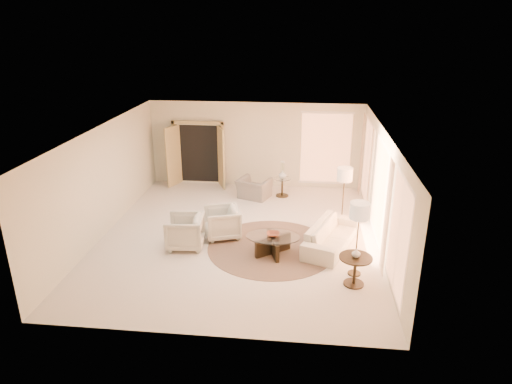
# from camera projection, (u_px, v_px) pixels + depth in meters

# --- Properties ---
(room) EXTENTS (7.04, 8.04, 2.83)m
(room) POSITION_uv_depth(u_px,v_px,m) (238.00, 186.00, 11.33)
(room) COLOR silver
(room) RESTS_ON ground
(windows_right) EXTENTS (0.10, 6.40, 2.40)m
(windows_right) POSITION_uv_depth(u_px,v_px,m) (379.00, 191.00, 11.10)
(windows_right) COLOR #FA9D64
(windows_right) RESTS_ON room
(window_back_corner) EXTENTS (1.70, 0.10, 2.40)m
(window_back_corner) POSITION_uv_depth(u_px,v_px,m) (326.00, 149.00, 14.79)
(window_back_corner) COLOR #FA9D64
(window_back_corner) RESTS_ON room
(curtains_right) EXTENTS (0.06, 5.20, 2.60)m
(curtains_right) POSITION_uv_depth(u_px,v_px,m) (372.00, 181.00, 11.96)
(curtains_right) COLOR beige
(curtains_right) RESTS_ON room
(french_doors) EXTENTS (1.95, 0.66, 2.16)m
(french_doors) POSITION_uv_depth(u_px,v_px,m) (198.00, 154.00, 15.19)
(french_doors) COLOR tan
(french_doors) RESTS_ON room
(area_rug) EXTENTS (3.59, 3.59, 0.01)m
(area_rug) POSITION_uv_depth(u_px,v_px,m) (271.00, 247.00, 11.25)
(area_rug) COLOR #402C22
(area_rug) RESTS_ON room
(sofa) EXTENTS (1.54, 2.29, 0.62)m
(sofa) POSITION_uv_depth(u_px,v_px,m) (331.00, 235.00, 11.18)
(sofa) COLOR beige
(sofa) RESTS_ON room
(armchair_left) EXTENTS (1.02, 1.05, 0.87)m
(armchair_left) POSITION_uv_depth(u_px,v_px,m) (222.00, 221.00, 11.67)
(armchair_left) COLOR beige
(armchair_left) RESTS_ON room
(armchair_right) EXTENTS (0.89, 0.94, 0.89)m
(armchair_right) POSITION_uv_depth(u_px,v_px,m) (185.00, 230.00, 11.15)
(armchair_right) COLOR beige
(armchair_right) RESTS_ON room
(accent_chair) EXTENTS (1.11, 0.91, 0.83)m
(accent_chair) POSITION_uv_depth(u_px,v_px,m) (254.00, 185.00, 14.26)
(accent_chair) COLOR gray
(accent_chair) RESTS_ON room
(coffee_table) EXTENTS (1.63, 1.63, 0.47)m
(coffee_table) POSITION_uv_depth(u_px,v_px,m) (273.00, 242.00, 10.86)
(coffee_table) COLOR black
(coffee_table) RESTS_ON room
(end_table) EXTENTS (0.70, 0.70, 0.66)m
(end_table) POSITION_uv_depth(u_px,v_px,m) (355.00, 266.00, 9.53)
(end_table) COLOR black
(end_table) RESTS_ON room
(side_table) EXTENTS (0.52, 0.52, 0.60)m
(side_table) POSITION_uv_depth(u_px,v_px,m) (282.00, 185.00, 14.41)
(side_table) COLOR #322A1B
(side_table) RESTS_ON room
(floor_lamp_near) EXTENTS (0.41, 0.41, 1.67)m
(floor_lamp_near) POSITION_uv_depth(u_px,v_px,m) (345.00, 177.00, 11.89)
(floor_lamp_near) COLOR #322A1B
(floor_lamp_near) RESTS_ON room
(floor_lamp_far) EXTENTS (0.41, 0.41, 1.70)m
(floor_lamp_far) POSITION_uv_depth(u_px,v_px,m) (359.00, 214.00, 9.57)
(floor_lamp_far) COLOR #322A1B
(floor_lamp_far) RESTS_ON room
(bowl) EXTENTS (0.34, 0.34, 0.08)m
(bowl) POSITION_uv_depth(u_px,v_px,m) (273.00, 234.00, 10.78)
(bowl) COLOR brown
(bowl) RESTS_ON coffee_table
(end_vase) EXTENTS (0.24, 0.24, 0.19)m
(end_vase) POSITION_uv_depth(u_px,v_px,m) (356.00, 253.00, 9.43)
(end_vase) COLOR silver
(end_vase) RESTS_ON end_table
(side_vase) EXTENTS (0.29, 0.29, 0.25)m
(side_vase) POSITION_uv_depth(u_px,v_px,m) (282.00, 174.00, 14.28)
(side_vase) COLOR silver
(side_vase) RESTS_ON side_table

